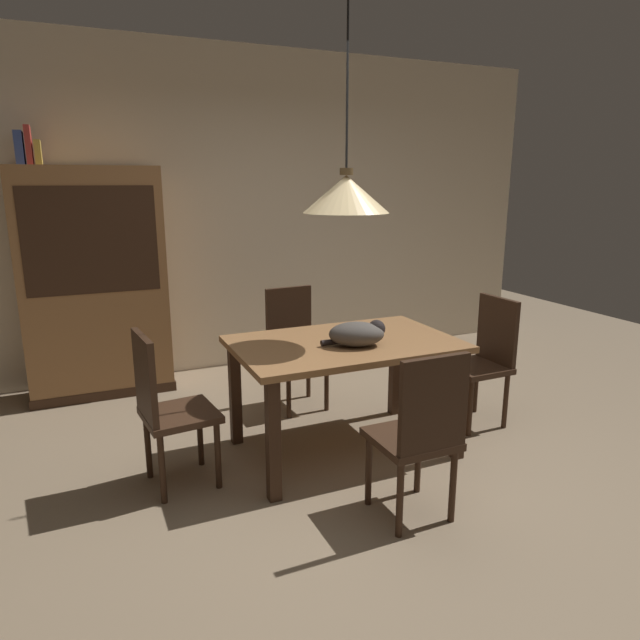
# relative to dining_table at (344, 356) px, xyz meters

# --- Properties ---
(ground) EXTENTS (10.00, 10.00, 0.00)m
(ground) POSITION_rel_dining_table_xyz_m (-0.14, -0.55, -0.65)
(ground) COLOR #847056
(back_wall) EXTENTS (6.40, 0.10, 2.90)m
(back_wall) POSITION_rel_dining_table_xyz_m (-0.14, 2.10, 0.80)
(back_wall) COLOR beige
(back_wall) RESTS_ON ground
(dining_table) EXTENTS (1.40, 0.90, 0.75)m
(dining_table) POSITION_rel_dining_table_xyz_m (0.00, 0.00, 0.00)
(dining_table) COLOR olive
(dining_table) RESTS_ON ground
(chair_near_front) EXTENTS (0.40, 0.40, 0.93)m
(chair_near_front) POSITION_rel_dining_table_xyz_m (0.00, -0.88, -0.14)
(chair_near_front) COLOR #382316
(chair_near_front) RESTS_ON ground
(chair_right_side) EXTENTS (0.41, 0.41, 0.93)m
(chair_right_side) POSITION_rel_dining_table_xyz_m (1.13, 0.00, -0.14)
(chair_right_side) COLOR #382316
(chair_right_side) RESTS_ON ground
(chair_left_side) EXTENTS (0.44, 0.44, 0.93)m
(chair_left_side) POSITION_rel_dining_table_xyz_m (-1.13, -0.01, -0.14)
(chair_left_side) COLOR #382316
(chair_left_side) RESTS_ON ground
(chair_far_back) EXTENTS (0.42, 0.42, 0.93)m
(chair_far_back) POSITION_rel_dining_table_xyz_m (-0.00, 0.88, -0.14)
(chair_far_back) COLOR #382316
(chair_far_back) RESTS_ON ground
(cat_sleeping) EXTENTS (0.41, 0.33, 0.16)m
(cat_sleeping) POSITION_rel_dining_table_xyz_m (0.03, -0.13, 0.18)
(cat_sleeping) COLOR #4C4742
(cat_sleeping) RESTS_ON dining_table
(pendant_lamp) EXTENTS (0.52, 0.52, 1.30)m
(pendant_lamp) POSITION_rel_dining_table_xyz_m (0.00, 0.00, 1.01)
(pendant_lamp) COLOR beige
(hutch_bookcase) EXTENTS (1.12, 0.45, 1.85)m
(hutch_bookcase) POSITION_rel_dining_table_xyz_m (-1.39, 1.77, 0.24)
(hutch_bookcase) COLOR olive
(hutch_bookcase) RESTS_ON ground
(book_blue_wide) EXTENTS (0.06, 0.24, 0.24)m
(book_blue_wide) POSITION_rel_dining_table_xyz_m (-1.81, 1.77, 1.32)
(book_blue_wide) COLOR #384C93
(book_blue_wide) RESTS_ON hutch_bookcase
(book_red_tall) EXTENTS (0.04, 0.22, 0.28)m
(book_red_tall) POSITION_rel_dining_table_xyz_m (-1.75, 1.77, 1.34)
(book_red_tall) COLOR #B73833
(book_red_tall) RESTS_ON hutch_bookcase
(book_yellow_short) EXTENTS (0.04, 0.20, 0.18)m
(book_yellow_short) POSITION_rel_dining_table_xyz_m (-1.69, 1.77, 1.29)
(book_yellow_short) COLOR gold
(book_yellow_short) RESTS_ON hutch_bookcase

